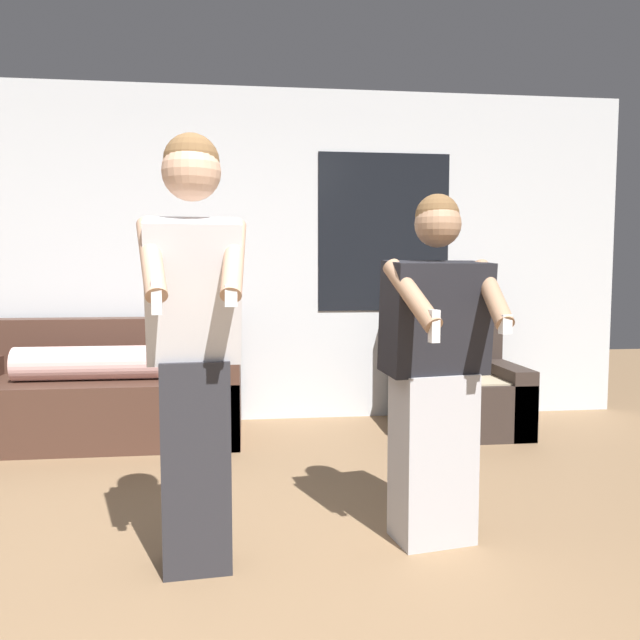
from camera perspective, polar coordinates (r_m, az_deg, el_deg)
The scene contains 5 objects.
wall_back at distance 5.15m, azimuth -7.92°, elevation 5.82°, with size 6.61×0.07×2.70m.
couch at distance 4.88m, azimuth -19.37°, elevation -6.53°, with size 2.03×0.88×0.87m.
armchair at distance 5.01m, azimuth 12.29°, elevation -6.06°, with size 0.90×0.85×1.00m.
person_left at distance 2.58m, azimuth -11.43°, elevation -2.40°, with size 0.44×0.52×1.78m.
person_right at distance 2.87m, azimuth 10.48°, elevation -4.72°, with size 0.52×0.53×1.58m.
Camera 1 is at (0.11, -2.00, 1.25)m, focal length 35.00 mm.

